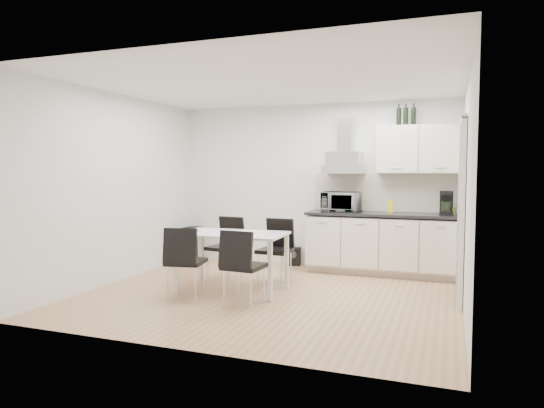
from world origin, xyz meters
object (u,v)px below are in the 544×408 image
Objects in this scene: dining_table at (232,239)px; floor_speaker at (295,256)px; guitar_amp at (189,245)px; chair_far_left at (225,248)px; chair_near_left at (186,263)px; chair_far_right at (275,252)px; chair_near_right at (244,267)px; kitchenette at (385,219)px.

floor_speaker is (0.26, 1.86, -0.52)m from dining_table.
guitar_amp is 1.85m from floor_speaker.
chair_near_left is at bearing 99.30° from chair_far_left.
chair_far_left is 1.00× the size of chair_far_right.
chair_near_left is 2.51m from floor_speaker.
chair_near_left is at bearing -112.92° from floor_speaker.
chair_near_right is 2.95m from guitar_amp.
chair_near_right is 2.46m from floor_speaker.
chair_near_left is (0.03, -1.11, 0.00)m from chair_far_left.
floor_speaker is at bearing 80.32° from dining_table.
chair_far_left is at bearing -124.79° from floor_speaker.
dining_table is 0.75m from chair_near_right.
floor_speaker is (0.61, 2.42, -0.29)m from chair_near_left.
dining_table is 1.57× the size of chair_near_left.
dining_table is at bearing 47.55° from chair_near_left.
kitchenette reaches higher than chair_near_right.
chair_far_left and chair_near_right have the same top height.
floor_speaker is (0.64, 1.30, -0.29)m from chair_far_left.
floor_speaker is (-1.45, 0.17, -0.68)m from kitchenette.
chair_near_left is 2.49m from guitar_amp.
chair_far_left is (-0.38, 0.55, -0.23)m from dining_table.
chair_near_left reaches higher than guitar_amp.
dining_table is (-1.71, -1.69, -0.17)m from kitchenette.
chair_near_right is at bearing -95.09° from floor_speaker.
kitchenette is 2.86× the size of chair_near_right.
dining_table is 4.71× the size of floor_speaker.
kitchenette is at bearing 37.12° from chair_near_left.
chair_far_left is 1.60m from guitar_amp.
chair_near_right is (-1.30, -2.27, -0.39)m from kitchenette.
chair_far_right is at bearing -171.96° from chair_far_left.
floor_speaker is at bearing -81.10° from chair_far_right.
chair_far_right is 3.01× the size of floor_speaker.
chair_near_left is (-2.06, -2.25, -0.39)m from kitchenette.
dining_table is at bearing 132.27° from chair_far_left.
chair_far_left is at bearing 129.05° from chair_near_right.
chair_far_right is at bearing -93.49° from floor_speaker.
floor_speaker is at bearing 97.64° from chair_near_right.
kitchenette is 2.41m from dining_table.
chair_near_left is 0.77m from chair_near_right.
kitchenette is 2.64m from chair_near_right.
kitchenette is 3.08m from chair_near_left.
chair_far_right is at bearing 53.89° from dining_table.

